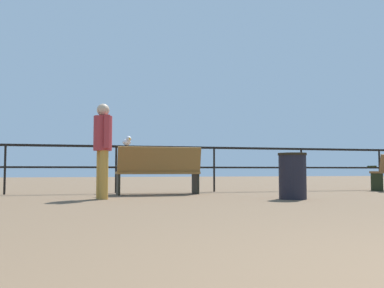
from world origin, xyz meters
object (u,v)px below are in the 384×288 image
bench_near_left (159,169)px  trash_bin (292,176)px  person_by_bench (103,144)px  seagull_on_rail (127,141)px

bench_near_left → trash_bin: bench_near_left is taller
person_by_bench → bench_near_left: bearing=43.1°
person_by_bench → seagull_on_rail: bearing=71.9°
trash_bin → seagull_on_rail: bearing=133.2°
bench_near_left → person_by_bench: 1.66m
seagull_on_rail → person_by_bench: bearing=-108.1°
person_by_bench → trash_bin: size_ratio=2.08×
person_by_bench → trash_bin: (3.14, -0.83, -0.54)m
bench_near_left → trash_bin: 2.75m
bench_near_left → person_by_bench: size_ratio=1.04×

